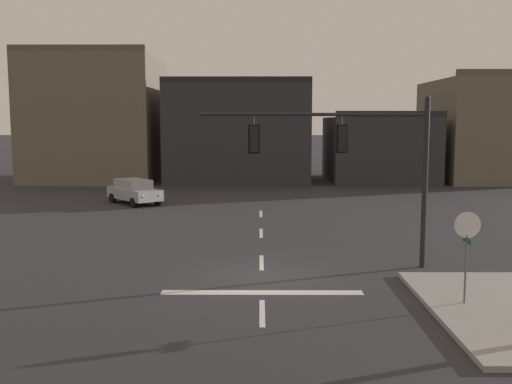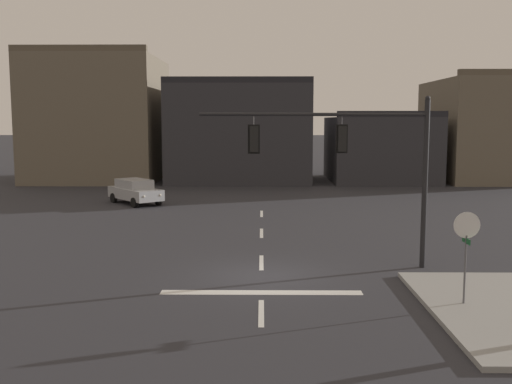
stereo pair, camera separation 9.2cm
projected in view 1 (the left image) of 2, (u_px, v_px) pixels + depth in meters
name	position (u px, v px, depth m)	size (l,w,h in m)	color
ground_plane	(262.00, 276.00, 20.82)	(400.00, 400.00, 0.00)	#2B2B30
stop_bar_paint	(262.00, 292.00, 18.83)	(6.40, 0.50, 0.01)	silver
lane_centreline	(262.00, 262.00, 22.81)	(0.16, 26.40, 0.01)	silver
signal_mast_near_side	(359.00, 154.00, 21.29)	(8.23, 1.27, 6.31)	black
stop_sign	(467.00, 235.00, 17.05)	(0.76, 0.64, 2.83)	#56565B
car_lot_nearside	(134.00, 191.00, 38.68)	(4.19, 4.54, 1.61)	#9EA0A5
building_row	(260.00, 130.00, 53.85)	(43.91, 12.50, 11.48)	#665B4C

